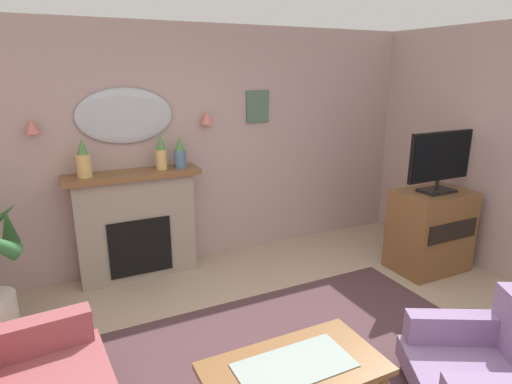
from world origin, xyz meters
name	(u,v)px	position (x,y,z in m)	size (l,w,h in m)	color
wall_back	(198,147)	(0.00, 2.59, 1.32)	(6.42, 0.10, 2.64)	#B29993
patterned_rug	(310,376)	(0.00, 0.20, 0.01)	(3.20, 2.40, 0.01)	#4C3338
fireplace	(137,226)	(-0.78, 2.37, 0.57)	(1.36, 0.36, 1.16)	gray
mantel_vase_right	(83,161)	(-1.23, 2.34, 1.32)	(0.14, 0.14, 0.38)	tan
mantel_vase_left	(161,153)	(-0.48, 2.34, 1.33)	(0.11, 0.11, 0.37)	tan
mantel_vase_centre	(180,153)	(-0.28, 2.34, 1.32)	(0.12, 0.12, 0.35)	#4C7093
wall_mirror	(125,116)	(-0.78, 2.51, 1.71)	(0.96, 0.06, 0.56)	#B2BCC6
wall_sconce_left	(32,126)	(-1.63, 2.46, 1.66)	(0.14, 0.14, 0.14)	#D17066
wall_sconce_right	(207,117)	(0.07, 2.46, 1.66)	(0.14, 0.14, 0.14)	#D17066
framed_picture	(258,106)	(0.72, 2.52, 1.75)	(0.28, 0.03, 0.36)	#4C6B56
coffee_table	(294,374)	(-0.34, -0.12, 0.38)	(1.10, 0.60, 0.45)	brown
armchair_beside_couch	(492,367)	(0.90, -0.55, 0.31)	(1.10, 1.09, 0.71)	gray
tv_cabinet	(430,231)	(2.16, 1.13, 0.45)	(0.80, 0.57, 0.90)	brown
tv_flatscreen	(440,160)	(2.16, 1.11, 1.25)	(0.84, 0.24, 0.65)	black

